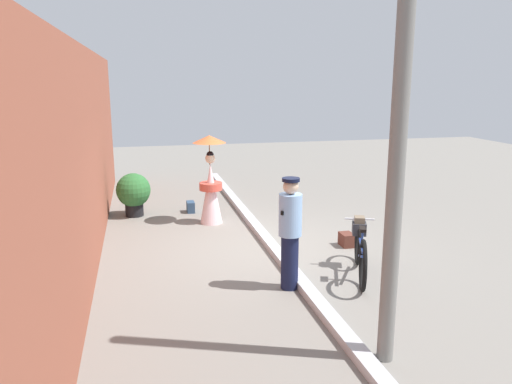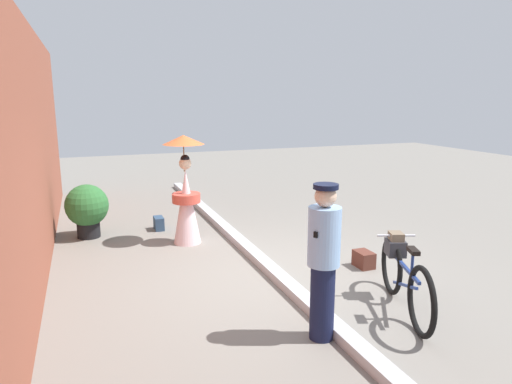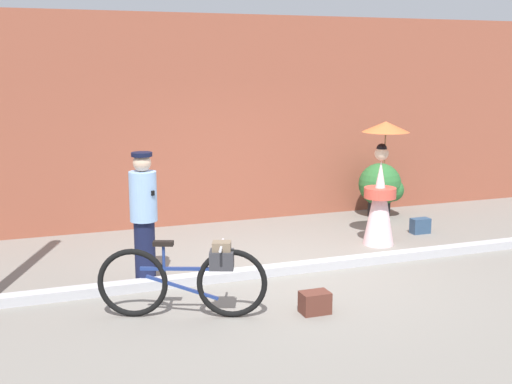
{
  "view_description": "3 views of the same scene",
  "coord_description": "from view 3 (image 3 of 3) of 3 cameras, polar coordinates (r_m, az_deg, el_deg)",
  "views": [
    {
      "loc": [
        -8.57,
        2.29,
        3.08
      ],
      "look_at": [
        0.31,
        0.2,
        1.0
      ],
      "focal_mm": 35.2,
      "sensor_mm": 36.0,
      "label": 1
    },
    {
      "loc": [
        -5.78,
        2.44,
        2.55
      ],
      "look_at": [
        -0.14,
        0.3,
        1.28
      ],
      "focal_mm": 31.96,
      "sensor_mm": 36.0,
      "label": 2
    },
    {
      "loc": [
        -3.19,
        -7.66,
        2.74
      ],
      "look_at": [
        -0.3,
        0.38,
        1.06
      ],
      "focal_mm": 45.51,
      "sensor_mm": 36.0,
      "label": 3
    }
  ],
  "objects": [
    {
      "name": "ground_plane",
      "position": [
        8.74,
        2.68,
        -7.13
      ],
      "size": [
        30.0,
        30.0,
        0.0
      ],
      "primitive_type": "plane",
      "color": "gray"
    },
    {
      "name": "building_wall",
      "position": [
        11.4,
        -3.5,
        6.35
      ],
      "size": [
        14.0,
        0.4,
        3.58
      ],
      "primitive_type": "cube",
      "color": "brown",
      "rests_on": "ground_plane"
    },
    {
      "name": "backpack_on_pavement",
      "position": [
        7.38,
        5.22,
        -9.62
      ],
      "size": [
        0.32,
        0.23,
        0.25
      ],
      "color": "#592D23",
      "rests_on": "ground_plane"
    },
    {
      "name": "person_with_parasol",
      "position": [
        10.07,
        10.92,
        0.49
      ],
      "size": [
        0.71,
        0.71,
        1.9
      ],
      "color": "silver",
      "rests_on": "ground_plane"
    },
    {
      "name": "bicycle_near_officer",
      "position": [
        7.18,
        -5.94,
        -7.52
      ],
      "size": [
        1.77,
        0.74,
        0.86
      ],
      "color": "black",
      "rests_on": "ground_plane"
    },
    {
      "name": "sidewalk_curb",
      "position": [
        8.72,
        2.69,
        -6.75
      ],
      "size": [
        14.0,
        0.2,
        0.12
      ],
      "primitive_type": "cube",
      "color": "#B2B2B7",
      "rests_on": "ground_plane"
    },
    {
      "name": "person_officer",
      "position": [
        8.18,
        -9.84,
        -2.0
      ],
      "size": [
        0.34,
        0.34,
        1.69
      ],
      "color": "#141938",
      "rests_on": "ground_plane"
    },
    {
      "name": "backpack_spare",
      "position": [
        11.03,
        14.25,
        -2.87
      ],
      "size": [
        0.31,
        0.17,
        0.25
      ],
      "color": "navy",
      "rests_on": "ground_plane"
    },
    {
      "name": "potted_plant_by_door",
      "position": [
        11.99,
        10.96,
        0.43
      ],
      "size": [
        0.79,
        0.77,
        0.99
      ],
      "color": "black",
      "rests_on": "ground_plane"
    }
  ]
}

